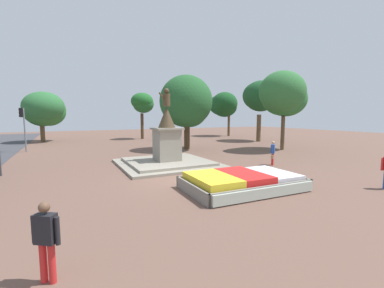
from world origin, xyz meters
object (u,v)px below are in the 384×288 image
object	(u,v)px
statue_monument	(167,151)
traffic_light_far_corner	(23,121)
flower_planter	(242,182)
pedestrian_near_planter	(46,237)
pedestrian_with_handbag	(273,152)

from	to	relation	value
statue_monument	traffic_light_far_corner	world-z (taller)	statue_monument
statue_monument	traffic_light_far_corner	distance (m)	14.43
flower_planter	pedestrian_near_planter	distance (m)	7.90
pedestrian_with_handbag	traffic_light_far_corner	bearing A→B (deg)	136.34
flower_planter	pedestrian_near_planter	world-z (taller)	pedestrian_near_planter
statue_monument	pedestrian_near_planter	size ratio (longest dim) A/B	3.76
flower_planter	pedestrian_with_handbag	bearing A→B (deg)	34.63
flower_planter	statue_monument	xyz separation A→B (m)	(-0.88, 6.67, 0.55)
traffic_light_far_corner	pedestrian_with_handbag	bearing A→B (deg)	-43.66
statue_monument	pedestrian_near_planter	distance (m)	11.80
traffic_light_far_corner	pedestrian_with_handbag	size ratio (longest dim) A/B	2.46
statue_monument	pedestrian_near_planter	world-z (taller)	statue_monument
flower_planter	pedestrian_near_planter	size ratio (longest dim) A/B	3.22
flower_planter	traffic_light_far_corner	bearing A→B (deg)	119.01
flower_planter	traffic_light_far_corner	world-z (taller)	traffic_light_far_corner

